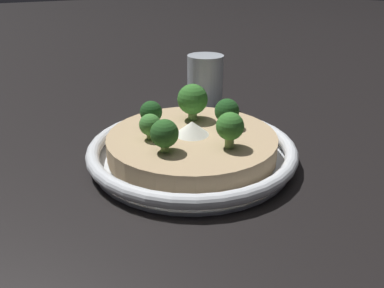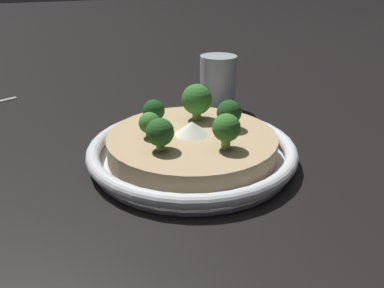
{
  "view_description": "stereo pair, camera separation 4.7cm",
  "coord_description": "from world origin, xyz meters",
  "px_view_note": "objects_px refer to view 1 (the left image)",
  "views": [
    {
      "loc": [
        0.25,
        0.35,
        0.22
      ],
      "look_at": [
        0.0,
        0.0,
        0.02
      ],
      "focal_mm": 35.0,
      "sensor_mm": 36.0,
      "label": 1
    },
    {
      "loc": [
        0.21,
        0.37,
        0.22
      ],
      "look_at": [
        0.0,
        0.0,
        0.02
      ],
      "focal_mm": 35.0,
      "sensor_mm": 36.0,
      "label": 2
    }
  ],
  "objects_px": {
    "broccoli_back": "(230,127)",
    "broccoli_front_right": "(150,125)",
    "broccoli_left": "(227,111)",
    "drinking_glass": "(205,83)",
    "broccoli_right": "(164,134)",
    "broccoli_front": "(151,113)",
    "broccoli_front_left": "(193,100)",
    "risotto_bowl": "(192,148)"
  },
  "relations": [
    {
      "from": "broccoli_back",
      "to": "broccoli_front_right",
      "type": "xyz_separation_m",
      "value": [
        0.06,
        -0.07,
        -0.01
      ]
    },
    {
      "from": "broccoli_left",
      "to": "drinking_glass",
      "type": "bearing_deg",
      "value": -118.6
    },
    {
      "from": "broccoli_left",
      "to": "broccoli_right",
      "type": "relative_size",
      "value": 1.0
    },
    {
      "from": "broccoli_front",
      "to": "drinking_glass",
      "type": "xyz_separation_m",
      "value": [
        -0.16,
        -0.1,
        -0.01
      ]
    },
    {
      "from": "broccoli_left",
      "to": "broccoli_front_left",
      "type": "relative_size",
      "value": 0.77
    },
    {
      "from": "broccoli_back",
      "to": "broccoli_left",
      "type": "distance_m",
      "value": 0.06
    },
    {
      "from": "drinking_glass",
      "to": "broccoli_front",
      "type": "bearing_deg",
      "value": 30.52
    },
    {
      "from": "broccoli_right",
      "to": "broccoli_back",
      "type": "bearing_deg",
      "value": 153.02
    },
    {
      "from": "broccoli_front_right",
      "to": "broccoli_front_left",
      "type": "relative_size",
      "value": 0.64
    },
    {
      "from": "broccoli_front_right",
      "to": "broccoli_front_left",
      "type": "bearing_deg",
      "value": -163.37
    },
    {
      "from": "risotto_bowl",
      "to": "broccoli_front_left",
      "type": "height_order",
      "value": "broccoli_front_left"
    },
    {
      "from": "broccoli_back",
      "to": "broccoli_front_right",
      "type": "bearing_deg",
      "value": -50.43
    },
    {
      "from": "broccoli_front_right",
      "to": "broccoli_front",
      "type": "height_order",
      "value": "broccoli_front"
    },
    {
      "from": "risotto_bowl",
      "to": "broccoli_right",
      "type": "relative_size",
      "value": 6.86
    },
    {
      "from": "broccoli_front",
      "to": "broccoli_left",
      "type": "relative_size",
      "value": 0.92
    },
    {
      "from": "broccoli_front",
      "to": "broccoli_right",
      "type": "relative_size",
      "value": 0.92
    },
    {
      "from": "broccoli_front",
      "to": "broccoli_front_right",
      "type": "bearing_deg",
      "value": 57.86
    },
    {
      "from": "risotto_bowl",
      "to": "broccoli_front_right",
      "type": "height_order",
      "value": "broccoli_front_right"
    },
    {
      "from": "broccoli_right",
      "to": "risotto_bowl",
      "type": "bearing_deg",
      "value": -157.45
    },
    {
      "from": "risotto_bowl",
      "to": "broccoli_right",
      "type": "xyz_separation_m",
      "value": [
        0.05,
        0.02,
        0.04
      ]
    },
    {
      "from": "broccoli_front_right",
      "to": "broccoli_right",
      "type": "distance_m",
      "value": 0.04
    },
    {
      "from": "risotto_bowl",
      "to": "drinking_glass",
      "type": "relative_size",
      "value": 2.79
    },
    {
      "from": "broccoli_front_right",
      "to": "drinking_glass",
      "type": "xyz_separation_m",
      "value": [
        -0.18,
        -0.13,
        -0.01
      ]
    },
    {
      "from": "broccoli_front_left",
      "to": "drinking_glass",
      "type": "distance_m",
      "value": 0.15
    },
    {
      "from": "risotto_bowl",
      "to": "drinking_glass",
      "type": "bearing_deg",
      "value": -132.48
    },
    {
      "from": "broccoli_front_left",
      "to": "broccoli_back",
      "type": "bearing_deg",
      "value": 79.05
    },
    {
      "from": "broccoli_front_right",
      "to": "risotto_bowl",
      "type": "bearing_deg",
      "value": 159.74
    },
    {
      "from": "broccoli_front",
      "to": "drinking_glass",
      "type": "bearing_deg",
      "value": -149.48
    },
    {
      "from": "broccoli_front_right",
      "to": "broccoli_front",
      "type": "bearing_deg",
      "value": -122.14
    },
    {
      "from": "broccoli_right",
      "to": "broccoli_front_left",
      "type": "distance_m",
      "value": 0.11
    },
    {
      "from": "broccoli_back",
      "to": "broccoli_front_left",
      "type": "relative_size",
      "value": 0.86
    },
    {
      "from": "risotto_bowl",
      "to": "broccoli_front",
      "type": "bearing_deg",
      "value": -60.46
    },
    {
      "from": "broccoli_right",
      "to": "broccoli_front_left",
      "type": "relative_size",
      "value": 0.78
    },
    {
      "from": "broccoli_back",
      "to": "broccoli_right",
      "type": "relative_size",
      "value": 1.1
    },
    {
      "from": "broccoli_front",
      "to": "broccoli_left",
      "type": "height_order",
      "value": "broccoli_left"
    },
    {
      "from": "broccoli_front_left",
      "to": "drinking_glass",
      "type": "relative_size",
      "value": 0.52
    },
    {
      "from": "broccoli_back",
      "to": "broccoli_front_left",
      "type": "bearing_deg",
      "value": -100.95
    },
    {
      "from": "risotto_bowl",
      "to": "drinking_glass",
      "type": "distance_m",
      "value": 0.2
    },
    {
      "from": "broccoli_front",
      "to": "broccoli_front_left",
      "type": "xyz_separation_m",
      "value": [
        -0.06,
        0.01,
        0.01
      ]
    },
    {
      "from": "broccoli_front_right",
      "to": "drinking_glass",
      "type": "height_order",
      "value": "drinking_glass"
    },
    {
      "from": "broccoli_back",
      "to": "broccoli_left",
      "type": "height_order",
      "value": "broccoli_back"
    },
    {
      "from": "broccoli_front_right",
      "to": "broccoli_right",
      "type": "relative_size",
      "value": 0.83
    }
  ]
}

